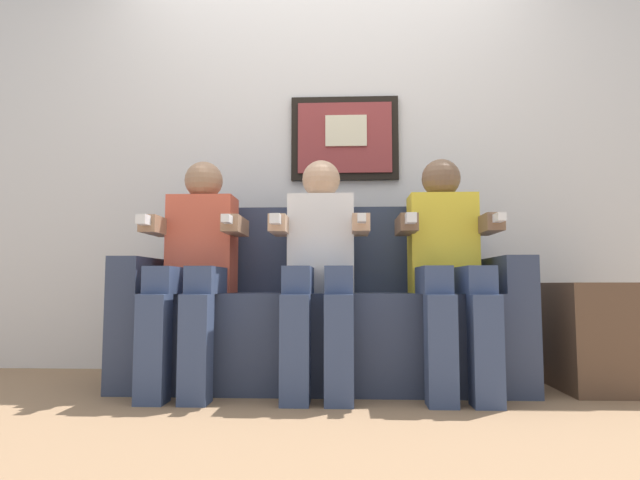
# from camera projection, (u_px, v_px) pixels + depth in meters

# --- Properties ---
(ground_plane) EXTENTS (5.61, 5.61, 0.00)m
(ground_plane) POSITION_uv_depth(u_px,v_px,m) (318.00, 399.00, 2.23)
(ground_plane) COLOR #8C6B4C
(back_wall_assembly) EXTENTS (4.31, 0.10, 2.60)m
(back_wall_assembly) POSITION_uv_depth(u_px,v_px,m) (325.00, 149.00, 3.11)
(back_wall_assembly) COLOR silver
(back_wall_assembly) RESTS_ON ground_plane
(couch) EXTENTS (1.91, 0.58, 0.90)m
(couch) POSITION_uv_depth(u_px,v_px,m) (322.00, 321.00, 2.59)
(couch) COLOR #333D56
(couch) RESTS_ON ground_plane
(person_on_left) EXTENTS (0.46, 0.56, 1.11)m
(person_on_left) POSITION_uv_depth(u_px,v_px,m) (195.00, 260.00, 2.47)
(person_on_left) COLOR #D8593F
(person_on_left) RESTS_ON ground_plane
(person_in_middle) EXTENTS (0.46, 0.56, 1.11)m
(person_in_middle) POSITION_uv_depth(u_px,v_px,m) (320.00, 260.00, 2.44)
(person_in_middle) COLOR white
(person_in_middle) RESTS_ON ground_plane
(person_on_right) EXTENTS (0.46, 0.56, 1.11)m
(person_on_right) POSITION_uv_depth(u_px,v_px,m) (448.00, 260.00, 2.42)
(person_on_right) COLOR yellow
(person_on_right) RESTS_ON ground_plane
(side_table_right) EXTENTS (0.40, 0.40, 0.50)m
(side_table_right) POSITION_uv_depth(u_px,v_px,m) (601.00, 336.00, 2.42)
(side_table_right) COLOR brown
(side_table_right) RESTS_ON ground_plane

